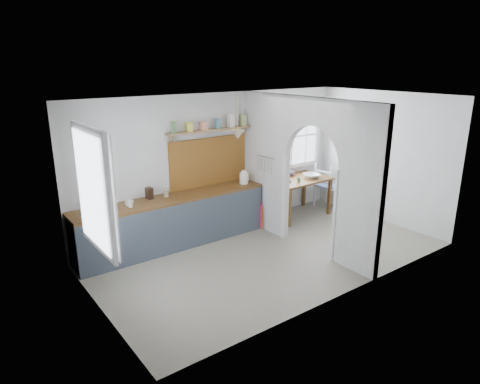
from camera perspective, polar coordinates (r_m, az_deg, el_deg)
floor at (r=7.36m, az=4.10°, el=-8.26°), size 5.80×3.20×0.01m
ceiling at (r=6.68m, az=4.58°, el=12.34°), size 5.80×3.20×0.01m
walls at (r=6.91m, az=4.33°, el=1.53°), size 5.81×3.21×2.60m
partition at (r=7.37m, az=8.20°, el=3.62°), size 0.12×3.20×2.60m
kitchen_window at (r=5.45m, az=-19.13°, el=0.19°), size 0.10×1.16×1.50m
nook_window at (r=9.15m, az=6.58°, el=7.24°), size 1.76×0.10×1.30m
counter at (r=7.62m, az=-8.91°, el=-3.81°), size 3.50×0.60×0.90m
sink at (r=6.99m, az=-18.42°, el=-2.66°), size 0.40×0.40×0.02m
backsplash at (r=8.00m, az=-4.17°, el=4.07°), size 1.65×0.03×0.90m
shelf at (r=7.81m, az=-3.94°, el=8.59°), size 1.75×0.20×0.21m
pendant_lamp at (r=7.75m, az=-0.32°, el=7.68°), size 0.26×0.26×0.16m
utensil_rail at (r=7.92m, az=3.46°, el=4.69°), size 0.02×0.50×0.02m
dining_table at (r=9.08m, az=7.64°, el=-0.66°), size 1.31×0.89×0.81m
chair_left at (r=8.49m, az=3.16°, el=-1.17°), size 0.59×0.59×0.98m
chair_right at (r=9.70m, az=11.68°, el=0.87°), size 0.49×0.49×1.00m
kettle at (r=8.14m, az=0.51°, el=2.01°), size 0.26×0.23×0.26m
mug_a at (r=7.06m, az=-14.42°, el=-1.57°), size 0.12×0.12×0.11m
mug_b at (r=7.11m, az=-14.56°, el=-1.46°), size 0.17×0.17×0.10m
knife_block at (r=7.40m, az=-12.00°, el=-0.17°), size 0.11×0.14×0.20m
jar at (r=7.47m, az=-9.82°, el=-0.10°), size 0.10×0.10×0.14m
towel_magenta at (r=8.30m, az=2.77°, el=-3.18°), size 0.02×0.03×0.53m
towel_orange at (r=8.27m, az=2.95°, el=-3.43°), size 0.02×0.03×0.45m
bowl at (r=9.04m, az=9.55°, el=2.14°), size 0.42×0.42×0.08m
table_cup at (r=8.69m, az=7.82°, el=1.63°), size 0.11×0.11×0.09m
plate at (r=8.68m, az=6.35°, el=1.40°), size 0.23×0.23×0.01m
vase at (r=9.11m, az=6.81°, el=2.66°), size 0.22×0.22×0.17m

